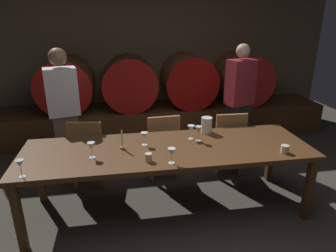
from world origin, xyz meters
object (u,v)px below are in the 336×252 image
at_px(wine_glass_center_right, 172,153).
at_px(wine_glass_left, 91,147).
at_px(cup_right, 285,149).
at_px(candle_center, 122,143).
at_px(wine_glass_center_left, 144,136).
at_px(guest_right, 239,101).
at_px(wine_glass_right, 191,129).
at_px(wine_barrel_far_left, 66,85).
at_px(wine_glass_far_left, 20,164).
at_px(dining_table, 168,153).
at_px(wine_glass_far_right, 198,131).
at_px(chair_right, 227,140).
at_px(guest_left, 64,112).
at_px(wine_barrel_center_right, 188,81).
at_px(chair_left, 88,149).
at_px(wine_barrel_center_left, 129,83).
at_px(chair_center, 162,143).
at_px(cup_left, 149,157).
at_px(pitcher, 207,125).
at_px(wine_barrel_far_right, 242,79).

bearing_deg(wine_glass_center_right, wine_glass_left, 161.67).
bearing_deg(wine_glass_center_right, cup_right, 1.81).
bearing_deg(candle_center, wine_glass_center_left, 15.70).
relative_size(guest_right, wine_glass_right, 10.55).
bearing_deg(wine_barrel_far_left, wine_glass_left, -76.77).
height_order(wine_glass_far_left, cup_right, wine_glass_far_left).
distance_m(dining_table, wine_glass_far_right, 0.42).
height_order(dining_table, chair_right, chair_right).
distance_m(candle_center, wine_glass_right, 0.77).
bearing_deg(guest_left, candle_center, 110.96).
bearing_deg(wine_barrel_center_right, guest_right, -64.09).
bearing_deg(candle_center, chair_left, 123.39).
height_order(wine_barrel_center_left, chair_center, wine_barrel_center_left).
relative_size(wine_barrel_center_left, wine_glass_left, 5.64).
bearing_deg(dining_table, wine_barrel_center_right, 71.80).
distance_m(guest_right, wine_glass_right, 1.39).
distance_m(chair_center, chair_right, 0.86).
relative_size(chair_right, cup_left, 11.24).
xyz_separation_m(wine_barrel_far_left, cup_right, (2.44, -2.57, -0.18)).
relative_size(chair_center, pitcher, 4.84).
bearing_deg(wine_glass_far_right, pitcher, 55.46).
bearing_deg(wine_glass_right, dining_table, -146.98).
bearing_deg(guest_right, wine_barrel_center_left, -51.74).
xyz_separation_m(chair_left, chair_center, (0.93, 0.05, 0.00)).
height_order(chair_left, guest_left, guest_left).
bearing_deg(wine_barrel_far_right, wine_glass_center_right, -124.05).
xyz_separation_m(candle_center, pitcher, (0.98, 0.31, 0.03)).
bearing_deg(wine_barrel_center_right, wine_barrel_center_left, 180.00).
bearing_deg(wine_glass_left, chair_center, 45.68).
distance_m(dining_table, wine_glass_center_right, 0.39).
relative_size(wine_barrel_center_right, cup_right, 11.18).
bearing_deg(guest_left, wine_glass_far_right, 134.38).
bearing_deg(wine_barrel_far_right, guest_left, -157.50).
distance_m(wine_barrel_center_left, candle_center, 2.23).
xyz_separation_m(wine_barrel_far_left, chair_right, (2.22, -1.58, -0.47)).
height_order(guest_right, wine_glass_far_left, guest_right).
relative_size(wine_barrel_far_right, wine_glass_right, 5.63).
distance_m(guest_right, wine_glass_center_right, 2.00).
distance_m(wine_barrel_far_left, wine_glass_far_right, 2.71).
xyz_separation_m(chair_left, wine_glass_right, (1.17, -0.48, 0.37)).
distance_m(chair_right, wine_glass_center_right, 1.43).
distance_m(wine_glass_left, cup_right, 1.90).
bearing_deg(wine_glass_left, wine_barrel_far_left, 103.23).
xyz_separation_m(wine_barrel_center_left, wine_glass_far_right, (0.63, -2.14, -0.09)).
xyz_separation_m(wine_barrel_center_right, wine_glass_center_left, (-0.97, -2.15, -0.11)).
xyz_separation_m(pitcher, wine_glass_right, (-0.23, -0.16, 0.02)).
height_order(chair_left, pitcher, pitcher).
distance_m(chair_right, candle_center, 1.55).
relative_size(chair_left, chair_right, 1.00).
height_order(wine_barrel_far_left, pitcher, wine_barrel_far_left).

